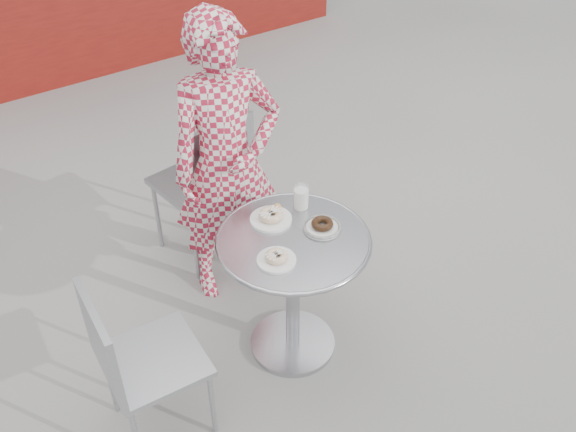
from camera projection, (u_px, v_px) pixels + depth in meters
ground at (293, 344)px, 3.38m from camera, size 60.00×60.00×0.00m
bistro_table at (293, 267)px, 3.03m from camera, size 0.72×0.72×0.73m
chair_far at (204, 210)px, 3.80m from camera, size 0.51×0.51×0.96m
chair_left at (156, 387)px, 2.84m from camera, size 0.44×0.44×0.86m
seated_person at (227, 165)px, 3.27m from camera, size 0.65×0.49×1.61m
plate_far at (271, 216)px, 3.02m from camera, size 0.20×0.20×0.05m
plate_near at (276, 258)px, 2.79m from camera, size 0.17×0.17×0.04m
plate_checker at (322, 226)px, 2.97m from camera, size 0.18×0.18×0.05m
milk_cup at (301, 198)px, 3.07m from camera, size 0.08×0.08×0.12m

